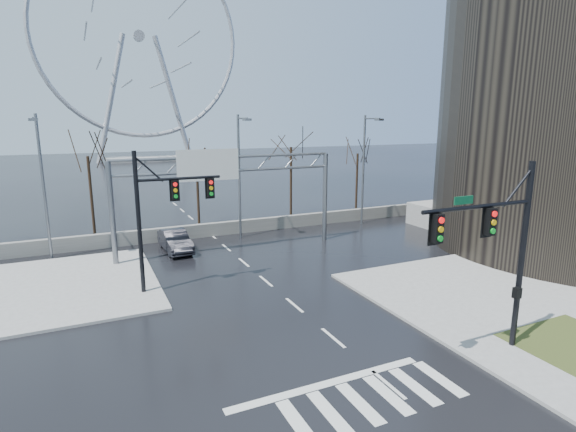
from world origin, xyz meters
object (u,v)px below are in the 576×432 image
car (175,241)px  signal_mast_near (501,242)px  ferris_wheel (139,45)px  sign_gantry (224,183)px  signal_mast_far (160,208)px

car → signal_mast_near: bearing=-70.0°
ferris_wheel → sign_gantry: bearing=-93.8°
ferris_wheel → car: ferris_wheel is taller
car → signal_mast_far: bearing=-108.6°
sign_gantry → signal_mast_far: bearing=-132.5°
signal_mast_far → car: signal_mast_far is taller
sign_gantry → ferris_wheel: ferris_wheel is taller
signal_mast_near → sign_gantry: size_ratio=0.49×
ferris_wheel → car: bearing=-96.3°
sign_gantry → car: bearing=151.5°
signal_mast_far → car: bearing=74.4°
signal_mast_near → car: 22.97m
sign_gantry → ferris_wheel: (5.38, 80.04, 20.95)m
ferris_wheel → signal_mast_far: bearing=-97.2°
sign_gantry → car: size_ratio=3.43×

